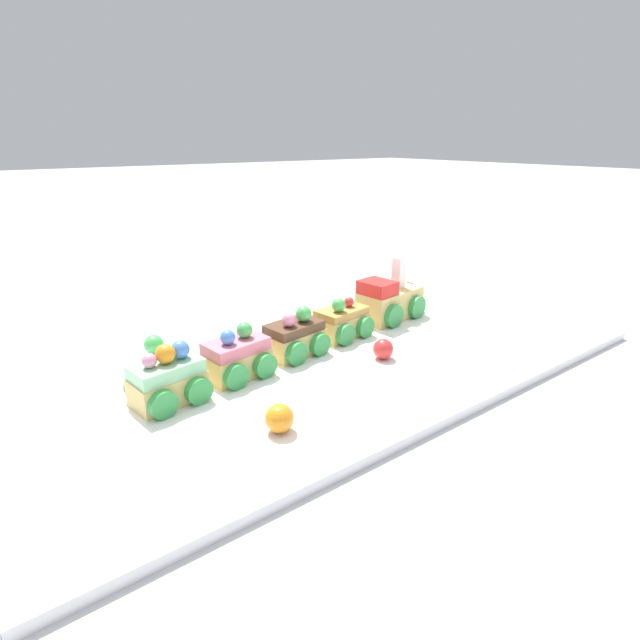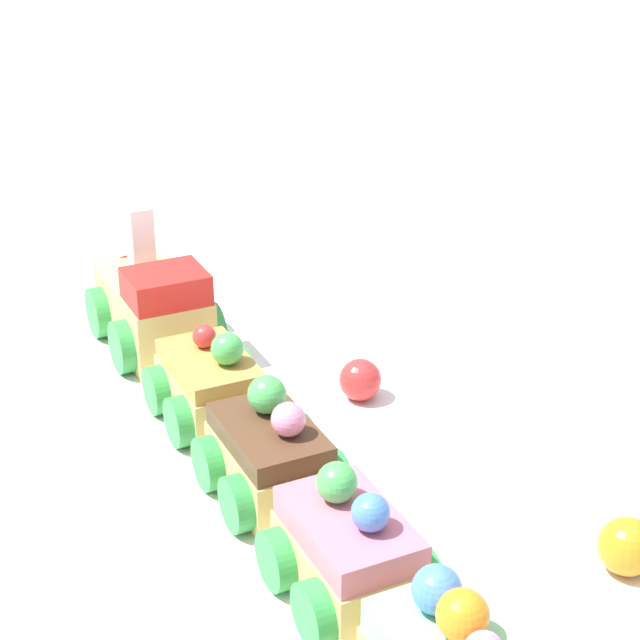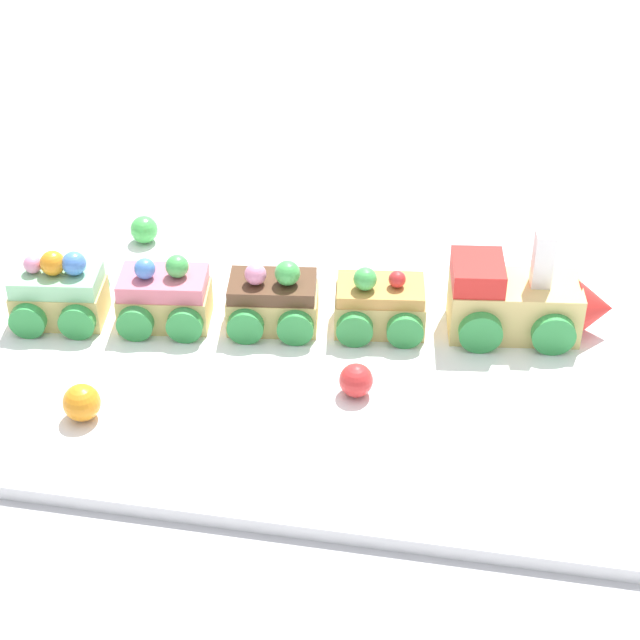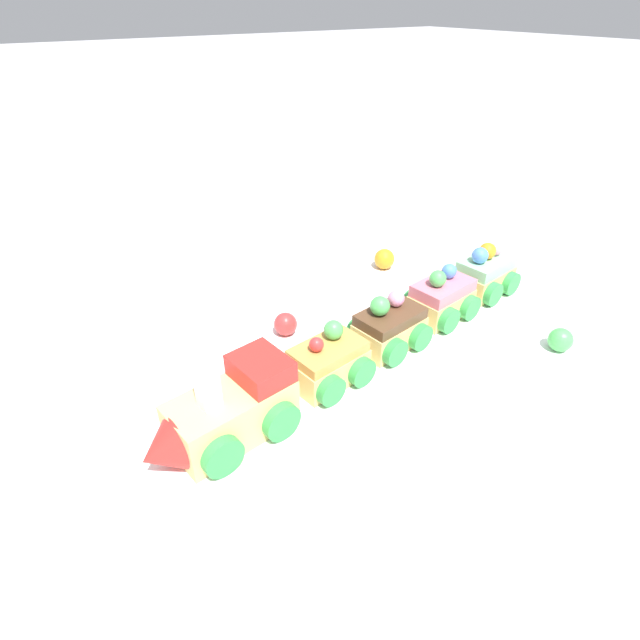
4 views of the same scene
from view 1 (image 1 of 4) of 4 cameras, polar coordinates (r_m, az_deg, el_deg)
name	(u,v)px [view 1 (image 1 of 4)]	position (r m, az deg, el deg)	size (l,w,h in m)	color
ground_plane	(334,364)	(0.67, 1.64, -5.02)	(10.00, 10.00, 0.00)	#B2B2B7
display_board	(334,360)	(0.67, 1.65, -4.56)	(0.81, 0.39, 0.01)	white
cake_train_locomotive	(393,300)	(0.81, 8.34, 2.26)	(0.14, 0.09, 0.10)	#E5C675
cake_car_caramel	(341,322)	(0.73, 2.45, -0.24)	(0.08, 0.07, 0.06)	#E5C675
cake_car_chocolate	(295,338)	(0.67, -2.93, -2.02)	(0.08, 0.07, 0.07)	#E5C675
cake_car_strawberry	(237,358)	(0.61, -9.49, -4.26)	(0.08, 0.07, 0.07)	#E5C675
cake_car_mint	(168,380)	(0.57, -16.99, -6.62)	(0.08, 0.07, 0.07)	#E5C675
gumball_orange	(279,418)	(0.50, -4.66, -11.13)	(0.03, 0.03, 0.03)	orange
gumball_red	(383,349)	(0.66, 7.24, -3.31)	(0.03, 0.03, 0.03)	red
gumball_green	(154,345)	(0.71, -18.45, -2.69)	(0.03, 0.03, 0.03)	#4CBC56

